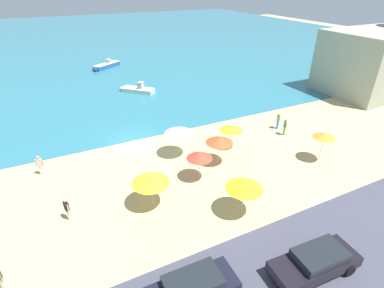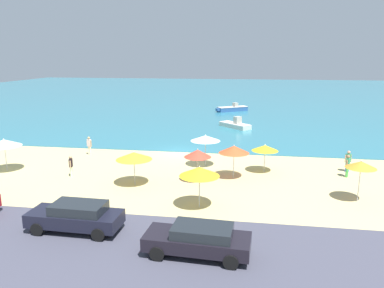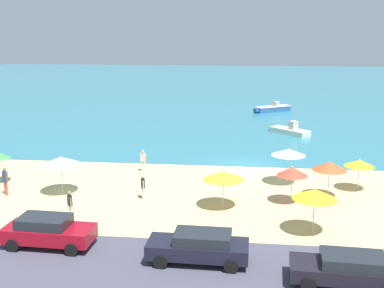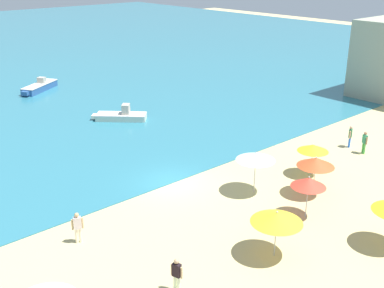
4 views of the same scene
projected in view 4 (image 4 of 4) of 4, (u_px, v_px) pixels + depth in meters
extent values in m
plane|color=#C8B67D|center=(172.00, 183.00, 29.74)|extent=(160.00, 160.00, 0.00)
cylinder|color=#B2B2B7|center=(255.00, 176.00, 28.26)|extent=(0.05, 0.05, 2.13)
cone|color=white|center=(256.00, 157.00, 27.82)|extent=(2.31, 2.31, 0.43)
sphere|color=silver|center=(256.00, 153.00, 27.73)|extent=(0.08, 0.08, 0.08)
cylinder|color=#B2B2B7|center=(312.00, 163.00, 30.59)|extent=(0.05, 0.05, 1.71)
cone|color=yellow|center=(313.00, 148.00, 30.22)|extent=(1.97, 1.97, 0.43)
sphere|color=silver|center=(313.00, 144.00, 30.14)|extent=(0.08, 0.08, 0.08)
cylinder|color=#B2B2B7|center=(307.00, 201.00, 25.61)|extent=(0.05, 0.05, 1.84)
cone|color=#E2432E|center=(309.00, 182.00, 25.21)|extent=(1.87, 1.87, 0.52)
sphere|color=silver|center=(309.00, 177.00, 25.10)|extent=(0.08, 0.08, 0.08)
cylinder|color=#B2B2B7|center=(314.00, 180.00, 27.97)|extent=(0.05, 0.05, 1.90)
cone|color=#E35228|center=(316.00, 162.00, 27.55)|extent=(2.17, 2.17, 0.53)
sphere|color=silver|center=(316.00, 157.00, 27.44)|extent=(0.08, 0.08, 0.08)
cylinder|color=#B2B2B7|center=(275.00, 239.00, 22.21)|extent=(0.05, 0.05, 1.83)
cone|color=yellow|center=(277.00, 217.00, 21.81)|extent=(2.42, 2.42, 0.50)
sphere|color=silver|center=(277.00, 212.00, 21.71)|extent=(0.08, 0.08, 0.08)
cylinder|color=#F8E8C9|center=(80.00, 235.00, 23.46)|extent=(0.14, 0.14, 0.78)
cylinder|color=#F8E8C9|center=(77.00, 236.00, 23.41)|extent=(0.14, 0.14, 0.78)
cube|color=silver|center=(77.00, 223.00, 23.18)|extent=(0.42, 0.34, 0.62)
sphere|color=tan|center=(77.00, 215.00, 23.02)|extent=(0.22, 0.22, 0.22)
cylinder|color=tan|center=(82.00, 223.00, 23.27)|extent=(0.09, 0.09, 0.56)
cylinder|color=tan|center=(72.00, 225.00, 23.13)|extent=(0.09, 0.09, 0.56)
cylinder|color=#E6F7CF|center=(175.00, 283.00, 20.05)|extent=(0.14, 0.14, 0.74)
cylinder|color=#E6F7CF|center=(179.00, 284.00, 19.96)|extent=(0.14, 0.14, 0.74)
cube|color=black|center=(177.00, 270.00, 19.76)|extent=(0.32, 0.41, 0.59)
sphere|color=tan|center=(177.00, 261.00, 19.61)|extent=(0.22, 0.22, 0.22)
cylinder|color=tan|center=(172.00, 269.00, 19.90)|extent=(0.09, 0.09, 0.53)
cylinder|color=tan|center=(182.00, 273.00, 19.66)|extent=(0.09, 0.09, 0.53)
cylinder|color=green|center=(363.00, 148.00, 34.25)|extent=(0.14, 0.14, 0.78)
cylinder|color=green|center=(364.00, 149.00, 34.08)|extent=(0.14, 0.14, 0.78)
cube|color=#369564|center=(365.00, 139.00, 33.91)|extent=(0.37, 0.42, 0.62)
sphere|color=#A47052|center=(366.00, 133.00, 33.75)|extent=(0.22, 0.22, 0.22)
cylinder|color=#A47052|center=(363.00, 139.00, 34.15)|extent=(0.09, 0.09, 0.56)
cylinder|color=#A47052|center=(367.00, 141.00, 33.71)|extent=(0.09, 0.09, 0.56)
cylinder|color=blue|center=(349.00, 143.00, 35.25)|extent=(0.14, 0.14, 0.78)
cylinder|color=blue|center=(350.00, 142.00, 35.40)|extent=(0.14, 0.14, 0.78)
cube|color=#398356|center=(351.00, 133.00, 35.07)|extent=(0.42, 0.35, 0.62)
sphere|color=tan|center=(351.00, 128.00, 34.92)|extent=(0.22, 0.22, 0.22)
cylinder|color=tan|center=(350.00, 135.00, 34.89)|extent=(0.09, 0.09, 0.55)
cylinder|color=tan|center=(351.00, 133.00, 35.30)|extent=(0.09, 0.09, 0.55)
cube|color=#2F5A95|center=(40.00, 88.00, 50.29)|extent=(4.76, 3.69, 0.63)
cube|color=#2F5A95|center=(25.00, 93.00, 47.92)|extent=(0.76, 0.84, 0.38)
cube|color=silver|center=(39.00, 84.00, 50.16)|extent=(4.80, 3.76, 0.08)
cube|color=#B2AD9E|center=(42.00, 80.00, 50.49)|extent=(0.92, 0.97, 0.67)
cube|color=silver|center=(121.00, 117.00, 41.21)|extent=(4.00, 3.94, 0.46)
cube|color=silver|center=(95.00, 116.00, 41.31)|extent=(0.86, 0.87, 0.28)
cube|color=silver|center=(121.00, 114.00, 41.11)|extent=(4.05, 4.00, 0.08)
cube|color=#B2AD9E|center=(126.00, 109.00, 40.94)|extent=(1.01, 1.02, 0.93)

